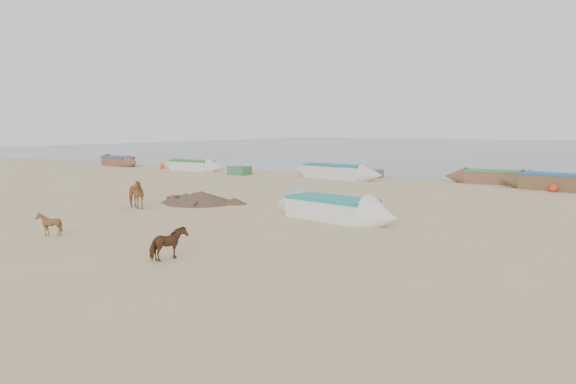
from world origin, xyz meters
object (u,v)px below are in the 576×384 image
object	(u,v)px
calf_right	(169,244)
near_canoe	(332,208)
cow_adult	(134,194)
calf_front	(49,224)

from	to	relation	value
calf_right	near_canoe	bearing A→B (deg)	-17.43
cow_adult	calf_right	xyz separation A→B (m)	(7.88, -6.10, -0.19)
near_canoe	calf_right	bearing A→B (deg)	-80.78
calf_front	calf_right	size ratio (longest dim) A/B	0.88
calf_right	near_canoe	xyz separation A→B (m)	(0.58, 8.02, -0.01)
cow_adult	calf_front	distance (m)	6.13
calf_front	near_canoe	bearing A→B (deg)	154.91
calf_right	near_canoe	distance (m)	8.04
calf_front	near_canoe	size ratio (longest dim) A/B	0.13
calf_front	calf_right	bearing A→B (deg)	99.78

